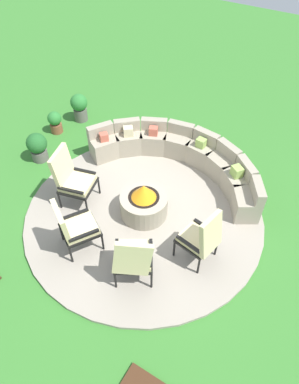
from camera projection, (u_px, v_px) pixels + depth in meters
ground_plane at (144, 215)px, 6.75m from camera, size 24.00×24.00×0.00m
patio_circle at (144, 214)px, 6.73m from camera, size 4.47×4.47×0.06m
fire_pit at (144, 203)px, 6.50m from camera, size 0.88×0.88×0.72m
curved_stone_bench at (181, 157)px, 7.38m from camera, size 3.90×1.51×0.73m
lounge_chair_front_left at (72, 178)px, 6.54m from camera, size 0.75×0.74×1.16m
lounge_chair_front_right at (73, 226)px, 5.77m from camera, size 0.78×0.82×1.10m
lounge_chair_back_left at (133, 257)px, 5.35m from camera, size 0.82×0.85×1.11m
lounge_chair_back_right at (202, 237)px, 5.60m from camera, size 0.68×0.62×1.12m
potted_plant_0 at (79, 106)px, 8.67m from camera, size 0.41×0.41×0.70m
potted_plant_1 at (37, 146)px, 7.63m from camera, size 0.44×0.44×0.66m
potted_plant_2 at (55, 122)px, 8.39m from camera, size 0.33×0.33×0.54m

